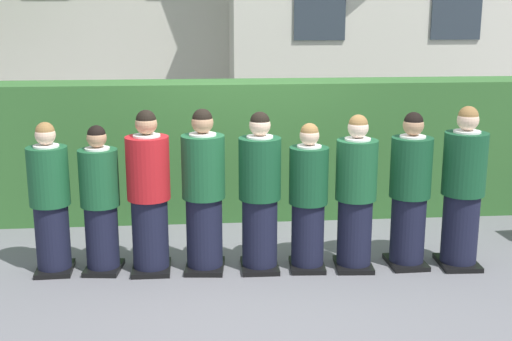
{
  "coord_description": "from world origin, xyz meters",
  "views": [
    {
      "loc": [
        -0.58,
        -6.71,
        2.7
      ],
      "look_at": [
        0.0,
        0.0,
        1.05
      ],
      "focal_mm": 48.3,
      "sensor_mm": 36.0,
      "label": 1
    }
  ],
  "objects_px": {
    "student_front_row_0": "(50,202)",
    "student_front_row_3": "(204,195)",
    "student_front_row_1": "(100,203)",
    "student_in_red_blazer": "(149,196)",
    "student_front_row_7": "(410,194)",
    "student_front_row_5": "(308,201)",
    "student_front_row_4": "(260,196)",
    "student_front_row_8": "(463,191)",
    "student_front_row_6": "(356,197)"
  },
  "relations": [
    {
      "from": "student_in_red_blazer",
      "to": "student_front_row_5",
      "type": "distance_m",
      "value": 1.62
    },
    {
      "from": "student_front_row_0",
      "to": "student_front_row_5",
      "type": "bearing_deg",
      "value": -2.75
    },
    {
      "from": "student_front_row_0",
      "to": "student_front_row_3",
      "type": "distance_m",
      "value": 1.55
    },
    {
      "from": "student_front_row_0",
      "to": "student_front_row_4",
      "type": "xyz_separation_m",
      "value": [
        2.11,
        -0.1,
        0.04
      ]
    },
    {
      "from": "student_front_row_1",
      "to": "student_front_row_5",
      "type": "distance_m",
      "value": 2.11
    },
    {
      "from": "student_front_row_4",
      "to": "student_front_row_5",
      "type": "xyz_separation_m",
      "value": [
        0.5,
        -0.02,
        -0.06
      ]
    },
    {
      "from": "student_front_row_5",
      "to": "student_front_row_8",
      "type": "bearing_deg",
      "value": -2.45
    },
    {
      "from": "student_front_row_3",
      "to": "student_in_red_blazer",
      "type": "bearing_deg",
      "value": 179.15
    },
    {
      "from": "student_front_row_0",
      "to": "student_front_row_5",
      "type": "xyz_separation_m",
      "value": [
        2.61,
        -0.13,
        -0.01
      ]
    },
    {
      "from": "student_front_row_3",
      "to": "student_front_row_1",
      "type": "bearing_deg",
      "value": 177.14
    },
    {
      "from": "student_front_row_0",
      "to": "student_front_row_4",
      "type": "height_order",
      "value": "student_front_row_4"
    },
    {
      "from": "student_front_row_5",
      "to": "student_front_row_6",
      "type": "height_order",
      "value": "student_front_row_6"
    },
    {
      "from": "student_front_row_1",
      "to": "student_in_red_blazer",
      "type": "distance_m",
      "value": 0.5
    },
    {
      "from": "student_front_row_4",
      "to": "student_front_row_7",
      "type": "xyz_separation_m",
      "value": [
        1.55,
        -0.03,
        -0.01
      ]
    },
    {
      "from": "student_in_red_blazer",
      "to": "student_front_row_6",
      "type": "bearing_deg",
      "value": -2.55
    },
    {
      "from": "student_front_row_5",
      "to": "student_front_row_1",
      "type": "bearing_deg",
      "value": 177.04
    },
    {
      "from": "student_front_row_4",
      "to": "student_front_row_8",
      "type": "relative_size",
      "value": 0.97
    },
    {
      "from": "student_in_red_blazer",
      "to": "student_front_row_8",
      "type": "distance_m",
      "value": 3.21
    },
    {
      "from": "student_front_row_0",
      "to": "student_front_row_8",
      "type": "distance_m",
      "value": 4.21
    },
    {
      "from": "student_in_red_blazer",
      "to": "student_front_row_5",
      "type": "xyz_separation_m",
      "value": [
        1.62,
        -0.07,
        -0.07
      ]
    },
    {
      "from": "student_front_row_4",
      "to": "student_front_row_8",
      "type": "height_order",
      "value": "student_front_row_8"
    },
    {
      "from": "student_in_red_blazer",
      "to": "student_front_row_3",
      "type": "relative_size",
      "value": 1.0
    },
    {
      "from": "student_front_row_1",
      "to": "student_front_row_7",
      "type": "relative_size",
      "value": 0.93
    },
    {
      "from": "student_front_row_4",
      "to": "student_front_row_8",
      "type": "distance_m",
      "value": 2.09
    },
    {
      "from": "student_front_row_0",
      "to": "student_front_row_1",
      "type": "height_order",
      "value": "student_front_row_0"
    },
    {
      "from": "student_front_row_4",
      "to": "student_front_row_6",
      "type": "height_order",
      "value": "student_front_row_4"
    },
    {
      "from": "student_front_row_1",
      "to": "student_front_row_4",
      "type": "relative_size",
      "value": 0.92
    },
    {
      "from": "student_in_red_blazer",
      "to": "student_front_row_3",
      "type": "bearing_deg",
      "value": -0.85
    },
    {
      "from": "student_front_row_3",
      "to": "student_front_row_5",
      "type": "bearing_deg",
      "value": -3.06
    },
    {
      "from": "student_front_row_6",
      "to": "student_front_row_7",
      "type": "bearing_deg",
      "value": 2.26
    },
    {
      "from": "student_front_row_0",
      "to": "student_front_row_3",
      "type": "relative_size",
      "value": 0.93
    },
    {
      "from": "student_front_row_3",
      "to": "student_front_row_7",
      "type": "distance_m",
      "value": 2.12
    },
    {
      "from": "student_front_row_3",
      "to": "student_front_row_6",
      "type": "bearing_deg",
      "value": -3.16
    },
    {
      "from": "student_front_row_5",
      "to": "student_front_row_8",
      "type": "distance_m",
      "value": 1.6
    },
    {
      "from": "student_front_row_6",
      "to": "student_front_row_3",
      "type": "bearing_deg",
      "value": 176.84
    },
    {
      "from": "student_front_row_1",
      "to": "student_front_row_6",
      "type": "distance_m",
      "value": 2.6
    },
    {
      "from": "student_front_row_5",
      "to": "student_front_row_8",
      "type": "height_order",
      "value": "student_front_row_8"
    },
    {
      "from": "student_front_row_4",
      "to": "student_front_row_5",
      "type": "height_order",
      "value": "student_front_row_4"
    },
    {
      "from": "student_front_row_4",
      "to": "student_front_row_6",
      "type": "relative_size",
      "value": 1.02
    },
    {
      "from": "student_front_row_5",
      "to": "student_front_row_7",
      "type": "xyz_separation_m",
      "value": [
        1.06,
        -0.01,
        0.05
      ]
    },
    {
      "from": "student_front_row_1",
      "to": "student_in_red_blazer",
      "type": "xyz_separation_m",
      "value": [
        0.49,
        -0.04,
        0.08
      ]
    },
    {
      "from": "student_front_row_0",
      "to": "student_front_row_4",
      "type": "bearing_deg",
      "value": -2.79
    },
    {
      "from": "student_front_row_4",
      "to": "student_front_row_6",
      "type": "xyz_separation_m",
      "value": [
        0.98,
        -0.05,
        -0.02
      ]
    },
    {
      "from": "student_front_row_0",
      "to": "student_front_row_1",
      "type": "distance_m",
      "value": 0.5
    },
    {
      "from": "student_in_red_blazer",
      "to": "student_front_row_5",
      "type": "bearing_deg",
      "value": -2.31
    },
    {
      "from": "student_front_row_3",
      "to": "student_front_row_8",
      "type": "distance_m",
      "value": 2.66
    },
    {
      "from": "student_front_row_4",
      "to": "student_front_row_5",
      "type": "bearing_deg",
      "value": -2.59
    },
    {
      "from": "student_front_row_6",
      "to": "student_front_row_8",
      "type": "height_order",
      "value": "student_front_row_8"
    },
    {
      "from": "student_front_row_1",
      "to": "student_front_row_7",
      "type": "distance_m",
      "value": 3.17
    },
    {
      "from": "student_front_row_1",
      "to": "student_in_red_blazer",
      "type": "bearing_deg",
      "value": -5.1
    }
  ]
}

